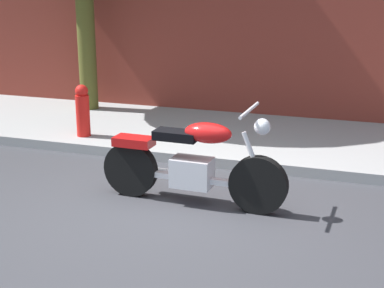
# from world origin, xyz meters

# --- Properties ---
(ground_plane) EXTENTS (60.00, 60.00, 0.00)m
(ground_plane) POSITION_xyz_m (0.00, 0.00, 0.00)
(ground_plane) COLOR #38383D
(sidewalk) EXTENTS (24.49, 2.60, 0.14)m
(sidewalk) POSITION_xyz_m (0.00, 2.86, 0.07)
(sidewalk) COLOR #979797
(sidewalk) RESTS_ON ground
(motorcycle) EXTENTS (2.11, 0.70, 1.12)m
(motorcycle) POSITION_xyz_m (0.19, 0.33, 0.46)
(motorcycle) COLOR black
(motorcycle) RESTS_ON ground
(fire_hydrant) EXTENTS (0.20, 0.20, 0.91)m
(fire_hydrant) POSITION_xyz_m (-2.05, 1.98, 0.46)
(fire_hydrant) COLOR red
(fire_hydrant) RESTS_ON ground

